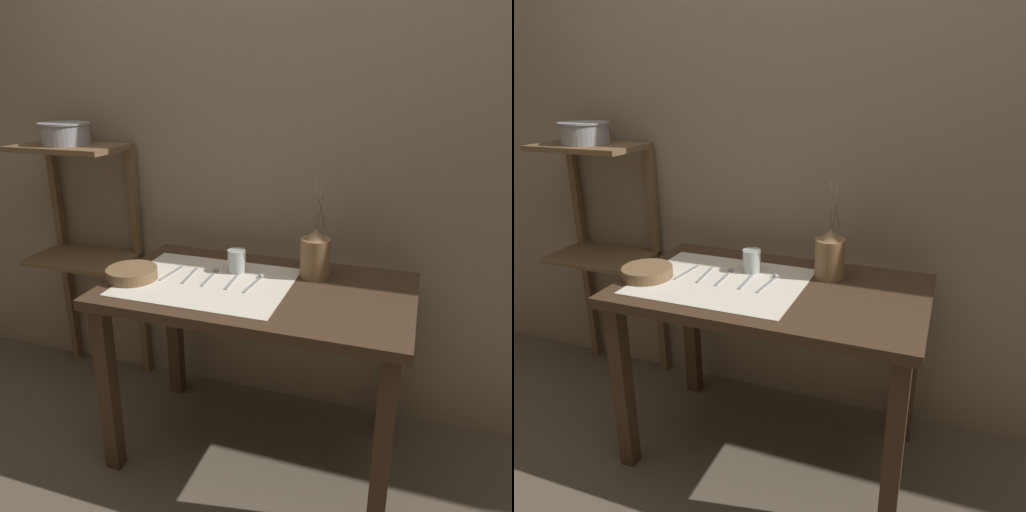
{
  "view_description": "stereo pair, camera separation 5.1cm",
  "coord_description": "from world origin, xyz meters",
  "views": [
    {
      "loc": [
        0.56,
        -1.66,
        1.51
      ],
      "look_at": [
        -0.01,
        0.0,
        0.88
      ],
      "focal_mm": 35.0,
      "sensor_mm": 36.0,
      "label": 1
    },
    {
      "loc": [
        0.6,
        -1.64,
        1.51
      ],
      "look_at": [
        -0.01,
        0.0,
        0.88
      ],
      "focal_mm": 35.0,
      "sensor_mm": 36.0,
      "label": 2
    }
  ],
  "objects": [
    {
      "name": "stone_wall_back",
      "position": [
        0.0,
        0.45,
        1.2
      ],
      "size": [
        7.0,
        0.06,
        2.4
      ],
      "color": "gray",
      "rests_on": "ground_plane"
    },
    {
      "name": "spoon_inner",
      "position": [
        -0.2,
        0.05,
        0.77
      ],
      "size": [
        0.03,
        0.18,
        0.02
      ],
      "color": "#939399",
      "rests_on": "wooden_table"
    },
    {
      "name": "knife_center",
      "position": [
        -0.11,
        -0.0,
        0.77
      ],
      "size": [
        0.02,
        0.17,
        0.0
      ],
      "color": "#939399",
      "rests_on": "wooden_table"
    },
    {
      "name": "pitcher_with_flowers",
      "position": [
        0.18,
        0.16,
        0.85
      ],
      "size": [
        0.12,
        0.12,
        0.39
      ],
      "color": "olive",
      "rests_on": "wooden_table"
    },
    {
      "name": "ground_plane",
      "position": [
        0.0,
        0.0,
        0.0
      ],
      "size": [
        12.0,
        12.0,
        0.0
      ],
      "primitive_type": "plane",
      "color": "brown"
    },
    {
      "name": "wooden_bowl",
      "position": [
        -0.49,
        -0.1,
        0.78
      ],
      "size": [
        0.2,
        0.2,
        0.05
      ],
      "color": "brown",
      "rests_on": "wooden_table"
    },
    {
      "name": "linen_cloth",
      "position": [
        -0.2,
        -0.03,
        0.76
      ],
      "size": [
        0.64,
        0.49,
        0.0
      ],
      "color": "silver",
      "rests_on": "wooden_table"
    },
    {
      "name": "metal_pot_large",
      "position": [
        -1.0,
        0.24,
        1.28
      ],
      "size": [
        0.23,
        0.23,
        0.1
      ],
      "color": "#939399",
      "rests_on": "wooden_shelf_unit"
    },
    {
      "name": "fork_inner",
      "position": [
        -0.37,
        0.0,
        0.77
      ],
      "size": [
        0.03,
        0.17,
        0.0
      ],
      "color": "#939399",
      "rests_on": "wooden_table"
    },
    {
      "name": "spoon_outer",
      "position": [
        -0.01,
        0.05,
        0.77
      ],
      "size": [
        0.03,
        0.18,
        0.02
      ],
      "color": "#939399",
      "rests_on": "wooden_table"
    },
    {
      "name": "fork_outer",
      "position": [
        -0.29,
        -0.0,
        0.77
      ],
      "size": [
        0.03,
        0.17,
        0.0
      ],
      "color": "#939399",
      "rests_on": "wooden_table"
    },
    {
      "name": "wooden_table",
      "position": [
        0.0,
        0.0,
        0.65
      ],
      "size": [
        1.17,
        0.67,
        0.76
      ],
      "color": "#422D1E",
      "rests_on": "ground_plane"
    },
    {
      "name": "wooden_shelf_unit",
      "position": [
        -0.99,
        0.29,
        0.84
      ],
      "size": [
        0.49,
        0.31,
        1.22
      ],
      "color": "brown",
      "rests_on": "ground_plane"
    },
    {
      "name": "glass_tumbler_near",
      "position": [
        -0.13,
        0.11,
        0.81
      ],
      "size": [
        0.07,
        0.07,
        0.09
      ],
      "color": "#B7C1BC",
      "rests_on": "wooden_table"
    }
  ]
}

